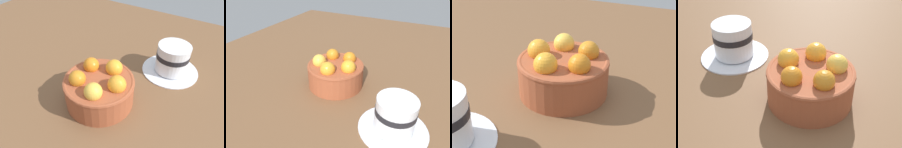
{
  "view_description": "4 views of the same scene",
  "coord_description": "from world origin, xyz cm",
  "views": [
    {
      "loc": [
        -20.05,
        27.16,
        36.57
      ],
      "look_at": [
        -1.47,
        -3.17,
        6.61
      ],
      "focal_mm": 32.82,
      "sensor_mm": 36.0,
      "label": 1
    },
    {
      "loc": [
        -44.73,
        -23.23,
        33.73
      ],
      "look_at": [
        -1.12,
        -1.32,
        4.4
      ],
      "focal_mm": 32.53,
      "sensor_mm": 36.0,
      "label": 2
    },
    {
      "loc": [
        18.81,
        -45.67,
        31.31
      ],
      "look_at": [
        1.18,
        -2.54,
        5.19
      ],
      "focal_mm": 51.51,
      "sensor_mm": 36.0,
      "label": 3
    },
    {
      "loc": [
        42.58,
        7.1,
        36.88
      ],
      "look_at": [
        -0.45,
        -3.94,
        4.74
      ],
      "focal_mm": 47.8,
      "sensor_mm": 36.0,
      "label": 4
    }
  ],
  "objects": [
    {
      "name": "ground_plane",
      "position": [
        0.0,
        0.0,
        -1.65
      ],
      "size": [
        147.05,
        113.49,
        3.29
      ],
      "primitive_type": "cube",
      "color": "brown"
    },
    {
      "name": "terracotta_bowl",
      "position": [
        -0.04,
        -0.01,
        4.17
      ],
      "size": [
        16.02,
        16.02,
        9.41
      ],
      "color": "#9E4C2D",
      "rests_on": "ground_plane"
    }
  ]
}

